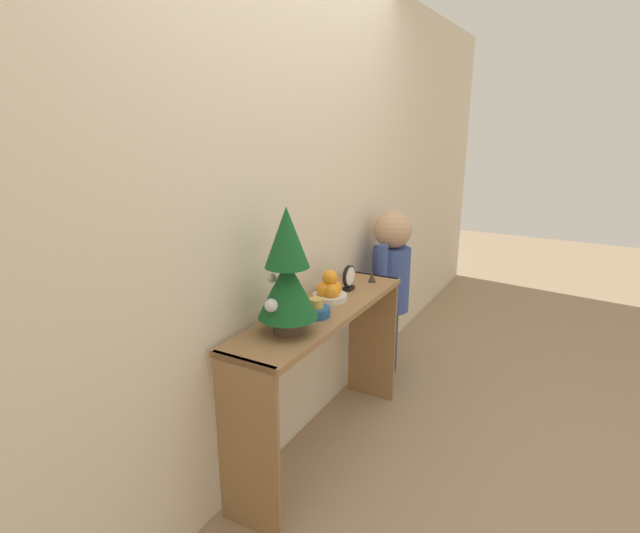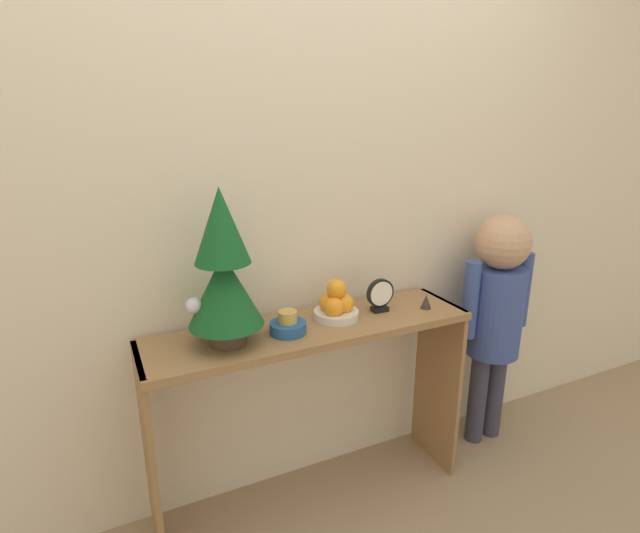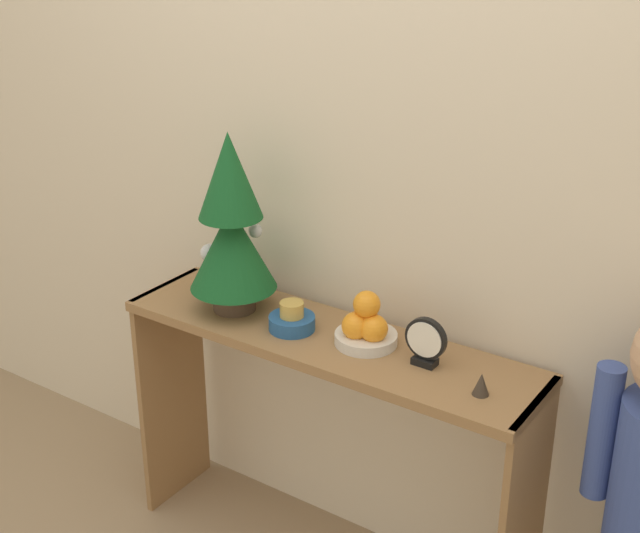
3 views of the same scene
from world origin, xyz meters
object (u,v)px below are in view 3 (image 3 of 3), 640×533
object	(u,v)px
fruit_bowl	(365,326)
singing_bowl	(292,320)
figurine	(481,384)
desk_clock	(426,342)
mini_tree	(231,226)

from	to	relation	value
fruit_bowl	singing_bowl	distance (m)	0.23
fruit_bowl	figurine	size ratio (longest dim) A/B	2.92
fruit_bowl	singing_bowl	xyz separation A→B (m)	(-0.22, -0.05, -0.02)
fruit_bowl	desk_clock	distance (m)	0.20
mini_tree	fruit_bowl	size ratio (longest dim) A/B	3.12
desk_clock	fruit_bowl	bearing A→B (deg)	176.36
fruit_bowl	figurine	xyz separation A→B (m)	(0.38, -0.07, -0.02)
mini_tree	singing_bowl	xyz separation A→B (m)	(0.22, -0.01, -0.24)
desk_clock	singing_bowl	bearing A→B (deg)	-175.49
singing_bowl	desk_clock	world-z (taller)	desk_clock
mini_tree	desk_clock	xyz separation A→B (m)	(0.64, 0.02, -0.20)
fruit_bowl	singing_bowl	world-z (taller)	fruit_bowl
mini_tree	fruit_bowl	distance (m)	0.50
fruit_bowl	desk_clock	xyz separation A→B (m)	(0.19, -0.01, 0.01)
mini_tree	desk_clock	bearing A→B (deg)	1.83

